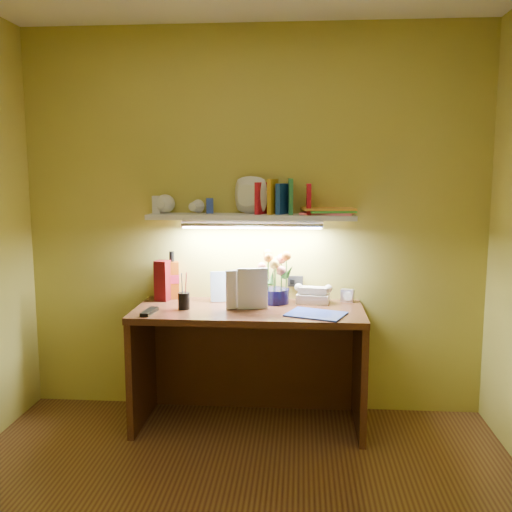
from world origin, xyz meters
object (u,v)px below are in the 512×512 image
(telephone, at_px, (313,293))
(whisky_bottle, at_px, (172,275))
(desk, at_px, (249,367))
(flower_bouquet, at_px, (275,278))
(desk_clock, at_px, (347,296))

(telephone, xyz_separation_m, whisky_bottle, (-0.93, 0.06, 0.10))
(desk, distance_m, whisky_bottle, 0.79)
(desk, relative_size, flower_bouquet, 4.35)
(flower_bouquet, height_order, whisky_bottle, flower_bouquet)
(flower_bouquet, distance_m, telephone, 0.27)
(desk_clock, bearing_deg, flower_bouquet, -153.06)
(desk, bearing_deg, desk_clock, 20.65)
(desk, relative_size, telephone, 6.97)
(desk, height_order, desk_clock, desk_clock)
(whisky_bottle, bearing_deg, telephone, -3.61)
(whisky_bottle, bearing_deg, flower_bouquet, -6.87)
(desk, bearing_deg, whisky_bottle, 154.99)
(telephone, distance_m, whisky_bottle, 0.93)
(desk, distance_m, desk_clock, 0.78)
(flower_bouquet, relative_size, whisky_bottle, 1.03)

